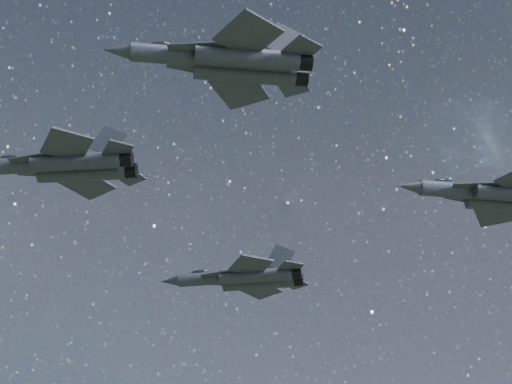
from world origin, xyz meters
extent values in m
cylinder|color=#32353E|center=(-21.19, -4.57, 151.77)|extent=(7.01, 3.18, 1.45)
ellipsoid|color=black|center=(-22.26, -4.28, 152.47)|extent=(2.39, 1.51, 0.71)
cube|color=#32353E|center=(-16.53, -5.82, 151.72)|extent=(7.71, 3.32, 1.21)
cylinder|color=#32353E|center=(-16.41, -6.81, 151.31)|extent=(7.90, 3.42, 1.45)
cylinder|color=#32353E|center=(-15.93, -5.02, 151.31)|extent=(7.90, 3.42, 1.45)
cylinder|color=black|center=(-12.29, -7.92, 151.31)|extent=(1.51, 1.60, 1.34)
cylinder|color=black|center=(-11.81, -6.13, 151.31)|extent=(1.51, 1.60, 1.34)
cube|color=#32353E|center=(-19.90, -6.21, 151.66)|extent=(4.78, 3.03, 0.11)
cube|color=#32353E|center=(-19.25, -3.79, 151.66)|extent=(4.88, 1.36, 0.11)
cube|color=#32353E|center=(-17.17, -8.92, 151.49)|extent=(4.54, 4.85, 0.19)
cube|color=#32353E|center=(-15.53, -2.82, 151.49)|extent=(5.32, 5.30, 0.19)
cube|color=#32353E|center=(-12.96, -8.99, 151.49)|extent=(2.66, 2.79, 0.14)
cube|color=#32353E|center=(-11.85, -4.87, 151.49)|extent=(3.15, 3.15, 0.14)
cube|color=#32353E|center=(-13.87, -7.73, 153.07)|extent=(3.09, 1.23, 3.30)
cube|color=#32353E|center=(-13.27, -5.49, 153.07)|extent=(3.21, 0.73, 3.30)
cylinder|color=#32353E|center=(-1.94, 15.88, 151.77)|extent=(7.25, 3.77, 1.51)
cone|color=#32353E|center=(-6.32, 17.40, 151.77)|extent=(2.64, 2.04, 1.35)
ellipsoid|color=black|center=(-3.03, 16.26, 152.50)|extent=(2.51, 1.71, 0.74)
cube|color=#32353E|center=(2.81, 14.23, 151.73)|extent=(7.96, 3.97, 1.26)
cylinder|color=#32353E|center=(2.86, 13.19, 151.29)|extent=(8.16, 4.09, 1.51)
cylinder|color=#32353E|center=(3.49, 15.01, 151.29)|extent=(8.16, 4.09, 1.51)
cylinder|color=black|center=(7.06, 11.73, 151.29)|extent=(1.64, 1.73, 1.39)
cylinder|color=black|center=(7.69, 13.55, 151.29)|extent=(1.64, 1.73, 1.39)
cube|color=#32353E|center=(-0.72, 14.07, 151.66)|extent=(4.88, 3.44, 0.12)
cube|color=#32353E|center=(0.14, 16.54, 151.66)|extent=(5.13, 1.77, 0.12)
cube|color=#32353E|center=(1.92, 11.06, 151.48)|extent=(4.50, 4.87, 0.19)
cube|color=#32353E|center=(4.07, 17.27, 151.48)|extent=(5.54, 5.47, 0.19)
cube|color=#32353E|center=(6.28, 10.67, 151.48)|extent=(2.64, 2.79, 0.14)
cube|color=#32353E|center=(7.74, 14.87, 151.48)|extent=(3.28, 3.26, 0.14)
cube|color=#32353E|center=(5.43, 12.04, 153.13)|extent=(3.13, 1.50, 3.44)
cube|color=#32353E|center=(6.22, 14.32, 153.13)|extent=(3.30, 0.99, 3.44)
cylinder|color=#32353E|center=(-9.11, -20.55, 152.59)|extent=(6.77, 1.81, 1.41)
cone|color=#32353E|center=(-13.44, -20.28, 152.59)|extent=(2.24, 1.40, 1.27)
ellipsoid|color=black|center=(-10.19, -20.48, 153.26)|extent=(2.21, 1.08, 0.70)
cube|color=#32353E|center=(-4.41, -20.83, 152.54)|extent=(7.49, 1.80, 1.18)
cylinder|color=#32353E|center=(-4.10, -21.76, 152.13)|extent=(7.67, 1.87, 1.41)
cylinder|color=#32353E|center=(-3.99, -19.95, 152.13)|extent=(7.67, 1.87, 1.41)
cylinder|color=black|center=(0.05, -22.01, 152.13)|extent=(1.25, 1.37, 1.30)
cylinder|color=black|center=(0.16, -20.20, 152.13)|extent=(1.25, 1.37, 1.30)
cube|color=#32353E|center=(-7.56, -21.86, 152.48)|extent=(4.81, 2.14, 0.11)
cube|color=#32353E|center=(-7.41, -19.42, 152.48)|extent=(4.80, 1.60, 0.11)
cube|color=#32353E|center=(-4.41, -23.91, 152.31)|extent=(4.88, 5.06, 0.18)
cube|color=#32353E|center=(-4.04, -17.77, 152.31)|extent=(5.06, 5.17, 0.18)
cube|color=#32353E|center=(-0.38, -23.16, 152.31)|extent=(2.87, 2.95, 0.14)
cube|color=#32353E|center=(-0.13, -19.00, 152.31)|extent=(2.98, 3.04, 0.14)
cube|color=#32353E|center=(-1.50, -22.14, 153.85)|extent=(3.13, 0.59, 3.22)
cube|color=#32353E|center=(-1.36, -19.88, 153.85)|extent=(3.15, 0.45, 3.22)
cylinder|color=#32353E|center=(19.46, -4.39, 153.72)|extent=(7.39, 1.81, 1.55)
cone|color=#32353E|center=(14.70, -4.22, 153.72)|extent=(2.43, 1.47, 1.39)
ellipsoid|color=black|center=(18.27, -4.35, 154.47)|extent=(2.40, 1.13, 0.76)
cube|color=#32353E|center=(24.62, -4.57, 153.67)|extent=(8.18, 1.78, 1.29)
cylinder|color=#32353E|center=(25.05, -3.60, 153.23)|extent=(8.38, 1.85, 1.55)
cube|color=#32353E|center=(21.20, -5.79, 153.60)|extent=(5.27, 2.23, 0.12)
cube|color=#32353E|center=(21.30, -3.11, 153.60)|extent=(5.27, 1.88, 0.12)
cube|color=#32353E|center=(24.94, -1.21, 153.42)|extent=(5.51, 5.65, 0.20)
camera|label=1|loc=(-11.30, -64.80, 114.60)|focal=55.00mm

